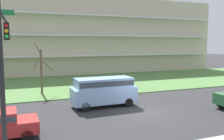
# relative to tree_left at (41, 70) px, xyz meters

# --- Properties ---
(ground) EXTENTS (160.00, 160.00, 0.00)m
(ground) POSITION_rel_tree_left_xyz_m (6.65, -9.01, -2.49)
(ground) COLOR #2D2D30
(grass_lawn_strip) EXTENTS (80.00, 16.00, 0.08)m
(grass_lawn_strip) POSITION_rel_tree_left_xyz_m (6.65, 4.99, -2.45)
(grass_lawn_strip) COLOR #547F42
(grass_lawn_strip) RESTS_ON ground
(apartment_building) EXTENTS (51.88, 14.14, 12.79)m
(apartment_building) POSITION_rel_tree_left_xyz_m (6.65, 19.59, 3.91)
(apartment_building) COLOR beige
(apartment_building) RESTS_ON ground
(tree_left) EXTENTS (1.92, 1.92, 5.22)m
(tree_left) POSITION_rel_tree_left_xyz_m (0.00, 0.00, 0.00)
(tree_left) COLOR brown
(tree_left) RESTS_ON ground
(van_blue_center_right) EXTENTS (5.25, 2.13, 2.36)m
(van_blue_center_right) POSITION_rel_tree_left_xyz_m (4.36, -6.51, -1.09)
(van_blue_center_right) COLOR #8CB2E0
(van_blue_center_right) RESTS_ON ground
(traffic_signal_mast) EXTENTS (0.90, 5.17, 6.66)m
(traffic_signal_mast) POSITION_rel_tree_left_xyz_m (-2.48, -13.93, 2.04)
(traffic_signal_mast) COLOR black
(traffic_signal_mast) RESTS_ON ground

